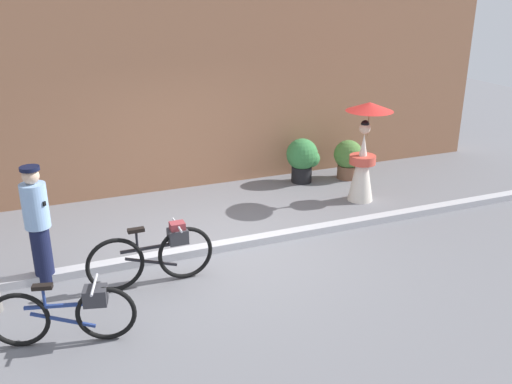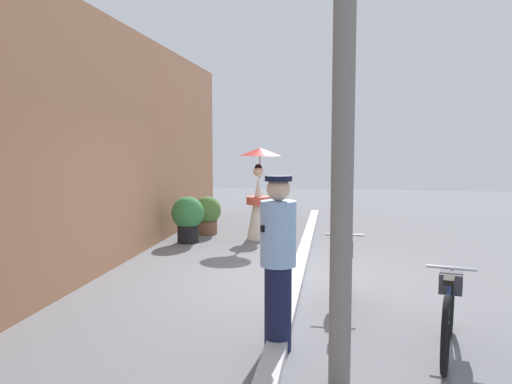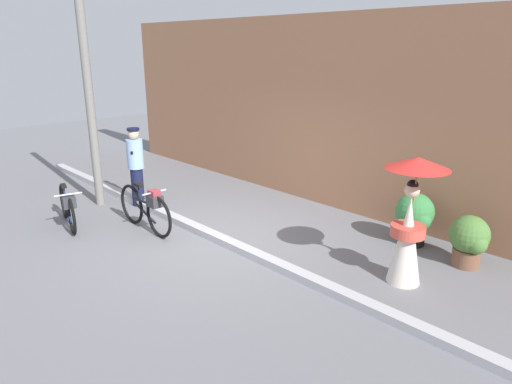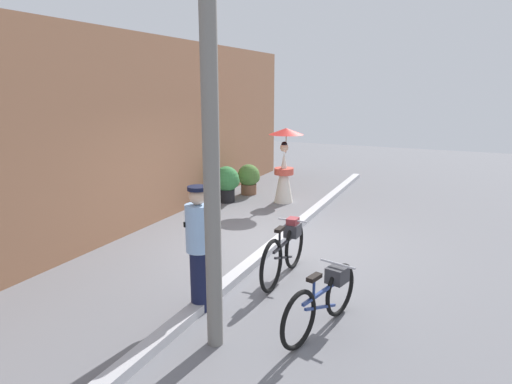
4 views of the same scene
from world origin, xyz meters
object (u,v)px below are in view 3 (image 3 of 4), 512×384
bicycle_near_officer (146,208)px  bicycle_far_side (68,207)px  person_with_parasol (410,219)px  person_officer (136,165)px  potted_plant_by_door (415,216)px  potted_plant_small (470,239)px  utility_pole (89,92)px

bicycle_near_officer → bicycle_far_side: 1.56m
person_with_parasol → person_officer: bearing=-169.9°
person_officer → person_with_parasol: bearing=10.1°
person_officer → bicycle_near_officer: bearing=-24.3°
person_officer → potted_plant_by_door: person_officer is taller
bicycle_near_officer → person_officer: 1.63m
bicycle_near_officer → potted_plant_small: bicycle_near_officer is taller
potted_plant_by_door → potted_plant_small: bearing=-8.7°
bicycle_far_side → person_with_parasol: size_ratio=0.86×
utility_pole → bicycle_near_officer: bearing=-1.9°
bicycle_far_side → person_with_parasol: bearing=25.5°
person_officer → potted_plant_by_door: bearing=24.5°
person_officer → utility_pole: (-0.63, -0.58, 1.50)m
potted_plant_small → potted_plant_by_door: bearing=171.3°
person_with_parasol → utility_pole: utility_pole is taller
bicycle_near_officer → bicycle_far_side: bicycle_near_officer is taller
bicycle_far_side → potted_plant_by_door: potted_plant_by_door is taller
bicycle_near_officer → person_officer: size_ratio=1.04×
bicycle_far_side → potted_plant_by_door: 6.33m
bicycle_far_side → utility_pole: (-0.84, 1.03, 2.00)m
utility_pole → potted_plant_small: bearing=22.3°
potted_plant_by_door → utility_pole: bearing=-153.1°
bicycle_far_side → utility_pole: utility_pole is taller
bicycle_near_officer → potted_plant_by_door: (3.72, 3.00, 0.07)m
bicycle_near_officer → potted_plant_by_door: bearing=38.9°
bicycle_near_officer → person_with_parasol: size_ratio=0.92×
person_officer → utility_pole: utility_pole is taller
potted_plant_by_door → person_with_parasol: bearing=-66.4°
person_officer → potted_plant_small: bearing=19.7°
potted_plant_by_door → potted_plant_small: size_ratio=1.12×
potted_plant_by_door → potted_plant_small: potted_plant_by_door is taller
potted_plant_by_door → potted_plant_small: 1.01m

